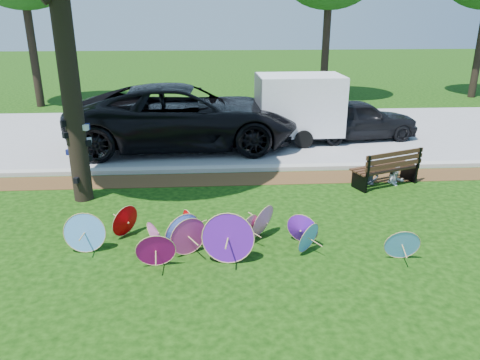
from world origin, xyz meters
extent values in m
plane|color=black|center=(0.00, 0.00, 0.00)|extent=(90.00, 90.00, 0.00)
cube|color=#472D16|center=(0.00, 4.50, 0.01)|extent=(90.00, 1.00, 0.01)
cube|color=#B7B5AD|center=(0.00, 5.20, 0.06)|extent=(90.00, 0.30, 0.12)
cube|color=gray|center=(0.00, 9.35, 0.01)|extent=(90.00, 8.00, 0.01)
cylinder|color=black|center=(-3.17, 3.37, 2.98)|extent=(0.44, 0.44, 5.97)
cone|color=#6515B8|center=(1.61, 0.76, 0.32)|extent=(0.64, 0.50, 0.65)
cone|color=pink|center=(0.54, 0.85, 0.32)|extent=(0.60, 0.65, 0.65)
cone|color=pink|center=(0.93, 1.09, 0.36)|extent=(0.68, 0.74, 0.72)
cone|color=#6515B8|center=(0.20, 0.45, 0.33)|extent=(0.51, 0.62, 0.66)
cone|color=#5CA4FF|center=(-2.48, 0.79, 0.39)|extent=(0.79, 0.21, 0.79)
cone|color=#CB0006|center=(-1.80, 1.31, 0.34)|extent=(0.57, 0.66, 0.68)
cone|color=#5CA4FF|center=(3.30, 0.07, 0.33)|extent=(0.68, 0.33, 0.65)
cone|color=#C20D77|center=(-1.10, 0.08, 0.36)|extent=(0.73, 0.34, 0.71)
cone|color=#6515B8|center=(0.18, 0.24, 0.48)|extent=(0.98, 0.36, 0.96)
cone|color=#DE3690|center=(-0.57, 0.53, 0.37)|extent=(0.71, 0.49, 0.75)
cone|color=pink|center=(-1.17, 0.83, 0.28)|extent=(0.36, 0.58, 0.54)
cone|color=#5CA4FF|center=(-0.63, 0.60, 0.39)|extent=(0.75, 0.64, 0.79)
cone|color=#5CA4FF|center=(1.65, 0.46, 0.31)|extent=(0.60, 0.60, 0.63)
cone|color=#CB0006|center=(-0.57, 0.96, 0.35)|extent=(0.47, 0.71, 0.70)
imported|color=black|center=(-0.94, 7.76, 1.01)|extent=(7.41, 3.62, 2.03)
imported|color=black|center=(5.00, 8.37, 0.69)|extent=(4.24, 2.14, 1.39)
cube|color=white|center=(2.90, 8.18, 1.27)|extent=(2.81, 1.82, 2.54)
imported|color=#333946|center=(4.00, 3.93, 0.61)|extent=(0.51, 0.39, 1.23)
imported|color=silver|center=(4.70, 3.93, 0.51)|extent=(0.57, 0.49, 1.02)
cylinder|color=black|center=(-7.97, 14.93, 2.50)|extent=(0.36, 0.36, 5.00)
cylinder|color=black|center=(5.49, 15.63, 2.50)|extent=(0.36, 0.36, 5.00)
cylinder|color=black|center=(13.32, 15.95, 2.50)|extent=(0.36, 0.36, 5.00)
camera|label=1|loc=(-0.10, -7.25, 4.33)|focal=35.00mm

